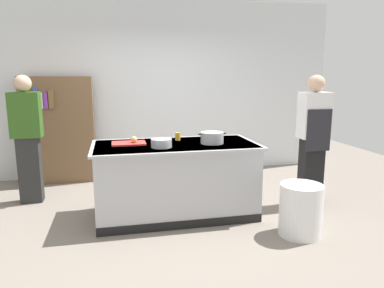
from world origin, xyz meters
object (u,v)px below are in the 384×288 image
onion (134,140)px  juice_cup (178,136)px  mixing_bowl (161,143)px  person_guest (27,136)px  bookshelf (59,130)px  trash_bin (301,210)px  stock_pot (212,138)px  person_chef (313,137)px

onion → juice_cup: (0.56, 0.15, -0.01)m
mixing_bowl → person_guest: 1.97m
mixing_bowl → bookshelf: bearing=125.2°
mixing_bowl → trash_bin: bearing=-25.9°
onion → stock_pot: size_ratio=0.23×
bookshelf → person_guest: bearing=-106.4°
person_chef → person_guest: same height
stock_pot → bookshelf: size_ratio=0.20×
mixing_bowl → juice_cup: size_ratio=2.39×
juice_cup → person_chef: (1.77, -0.22, -0.04)m
onion → trash_bin: (1.71, -0.94, -0.68)m
person_guest → juice_cup: bearing=55.9°
trash_bin → stock_pot: bearing=134.5°
mixing_bowl → person_chef: size_ratio=0.14×
person_chef → person_guest: (-3.70, 0.88, -0.00)m
stock_pot → bookshelf: (-2.02, 1.87, -0.12)m
onion → juice_cup: 0.58m
juice_cup → trash_bin: bearing=-43.4°
person_chef → person_guest: size_ratio=1.00×
juice_cup → person_guest: 2.03m
juice_cup → bookshelf: (-1.65, 1.57, -0.10)m
bookshelf → trash_bin: bearing=-43.5°
person_chef → bookshelf: 3.87m
stock_pot → trash_bin: bearing=-45.5°
stock_pot → juice_cup: bearing=141.5°
stock_pot → juice_cup: 0.47m
juice_cup → trash_bin: (1.15, -1.09, -0.67)m
juice_cup → person_guest: (-1.92, 0.66, -0.04)m
stock_pot → bookshelf: bookshelf is taller
stock_pot → person_guest: person_guest is taller
juice_cup → bookshelf: bookshelf is taller
juice_cup → stock_pot: bearing=-38.5°
trash_bin → bookshelf: 3.91m
onion → person_guest: person_guest is taller
stock_pot → bookshelf: 2.76m
bookshelf → person_chef: bearing=-27.6°
trash_bin → bookshelf: size_ratio=0.33×
onion → mixing_bowl: mixing_bowl is taller
onion → mixing_bowl: 0.39m
person_chef → trash_bin: bearing=161.1°
juice_cup → bookshelf: size_ratio=0.06×
mixing_bowl → juice_cup: same height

